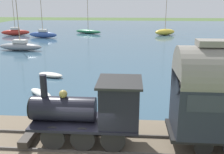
# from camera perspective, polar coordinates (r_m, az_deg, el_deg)

# --- Properties ---
(harbor_water) EXTENTS (80.00, 80.00, 0.01)m
(harbor_water) POSITION_cam_1_polar(r_m,az_deg,el_deg) (53.83, 2.30, 9.09)
(harbor_water) COLOR #38566B
(harbor_water) RESTS_ON ground
(rail_embankment) EXTENTS (5.30, 56.00, 0.67)m
(rail_embankment) POSITION_cam_1_polar(r_m,az_deg,el_deg) (12.42, -5.16, -15.30)
(rail_embankment) COLOR #756651
(rail_embankment) RESTS_ON ground
(steam_locomotive) EXTENTS (2.13, 5.23, 3.08)m
(steam_locomotive) POSITION_cam_1_polar(r_m,az_deg,el_deg) (11.45, -3.81, -6.80)
(steam_locomotive) COLOR black
(steam_locomotive) RESTS_ON rail_embankment
(sailboat_green) EXTENTS (3.56, 6.12, 8.72)m
(sailboat_green) POSITION_cam_1_polar(r_m,az_deg,el_deg) (56.77, -5.21, 9.88)
(sailboat_green) COLOR #236B42
(sailboat_green) RESTS_ON harbor_water
(sailboat_red) EXTENTS (2.35, 5.66, 6.82)m
(sailboat_red) POSITION_cam_1_polar(r_m,az_deg,el_deg) (56.96, -20.27, 9.16)
(sailboat_red) COLOR #B72D23
(sailboat_red) RESTS_ON harbor_water
(sailboat_yellow) EXTENTS (3.54, 4.74, 9.32)m
(sailboat_yellow) POSITION_cam_1_polar(r_m,az_deg,el_deg) (54.99, 11.46, 9.62)
(sailboat_yellow) COLOR gold
(sailboat_yellow) RESTS_ON harbor_water
(sailboat_blue) EXTENTS (2.02, 5.71, 8.81)m
(sailboat_blue) POSITION_cam_1_polar(r_m,az_deg,el_deg) (51.63, -14.79, 9.00)
(sailboat_blue) COLOR #335199
(sailboat_blue) RESTS_ON harbor_water
(sailboat_gray) EXTENTS (2.12, 6.41, 6.87)m
(sailboat_gray) POSITION_cam_1_polar(r_m,az_deg,el_deg) (39.16, -19.32, 6.35)
(sailboat_gray) COLOR gray
(sailboat_gray) RESTS_ON harbor_water
(rowboat_off_pier) EXTENTS (1.74, 2.70, 0.40)m
(rowboat_off_pier) POSITION_cam_1_polar(r_m,az_deg,el_deg) (24.72, -13.24, 0.47)
(rowboat_off_pier) COLOR beige
(rowboat_off_pier) RESTS_ON harbor_water
(rowboat_far_out) EXTENTS (2.36, 2.48, 0.38)m
(rowboat_far_out) POSITION_cam_1_polar(r_m,az_deg,el_deg) (20.06, -15.23, -3.41)
(rowboat_far_out) COLOR silver
(rowboat_far_out) RESTS_ON harbor_water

